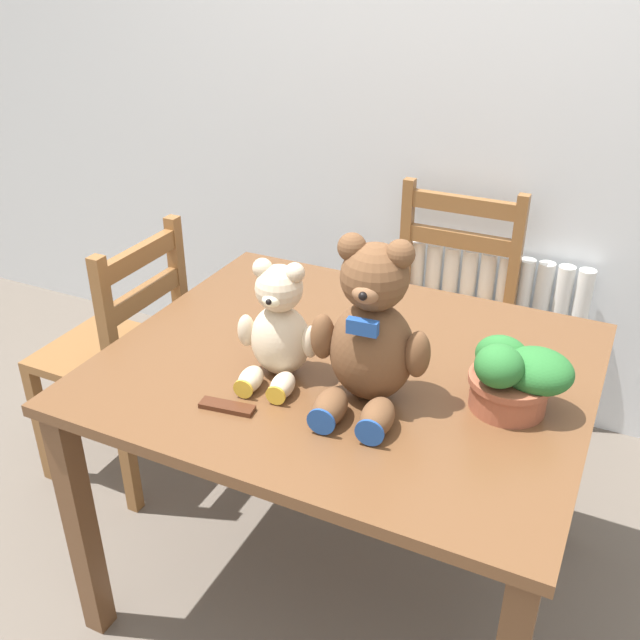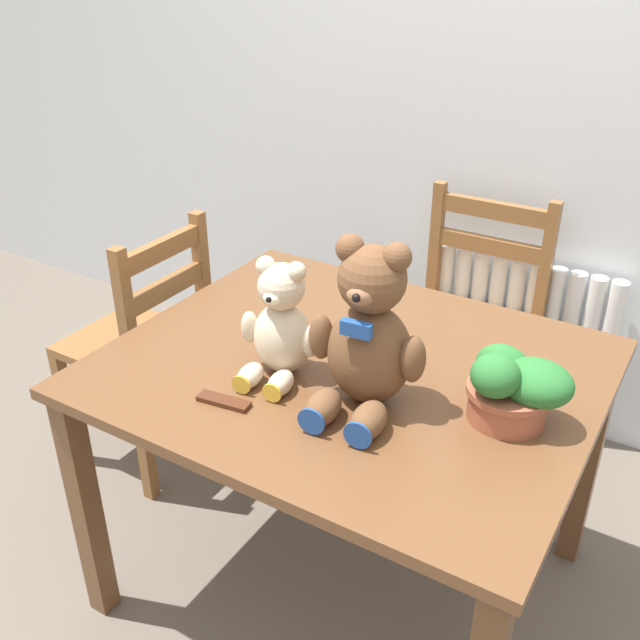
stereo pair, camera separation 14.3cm
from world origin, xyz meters
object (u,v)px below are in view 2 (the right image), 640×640
at_px(teddy_bear_left, 280,326).
at_px(potted_plant, 514,387).
at_px(wooden_chair_behind, 470,322).
at_px(wooden_chair_side, 143,346).
at_px(chocolate_bar, 224,401).
at_px(teddy_bear_right, 368,337).

bearing_deg(teddy_bear_left, potted_plant, -176.17).
bearing_deg(potted_plant, wooden_chair_behind, 114.31).
xyz_separation_m(wooden_chair_behind, wooden_chair_side, (-0.89, -0.73, -0.01)).
height_order(teddy_bear_left, chocolate_bar, teddy_bear_left).
distance_m(teddy_bear_left, teddy_bear_right, 0.24).
xyz_separation_m(wooden_chair_side, potted_plant, (1.30, -0.16, 0.38)).
height_order(wooden_chair_side, teddy_bear_left, teddy_bear_left).
distance_m(wooden_chair_side, teddy_bear_left, 0.91).
bearing_deg(wooden_chair_side, wooden_chair_behind, -50.71).
bearing_deg(wooden_chair_behind, teddy_bear_left, 82.31).
distance_m(teddy_bear_right, potted_plant, 0.33).
bearing_deg(wooden_chair_behind, wooden_chair_side, 39.29).
distance_m(teddy_bear_left, chocolate_bar, 0.22).
xyz_separation_m(teddy_bear_left, potted_plant, (0.54, 0.10, -0.04)).
relative_size(teddy_bear_left, chocolate_bar, 2.32).
distance_m(wooden_chair_behind, wooden_chair_side, 1.15).
distance_m(potted_plant, chocolate_bar, 0.64).
xyz_separation_m(teddy_bear_right, chocolate_bar, (-0.27, -0.18, -0.16)).
bearing_deg(wooden_chair_behind, potted_plant, 114.31).
height_order(teddy_bear_right, chocolate_bar, teddy_bear_right).
bearing_deg(wooden_chair_behind, teddy_bear_right, 95.72).
bearing_deg(teddy_bear_left, wooden_chair_side, -25.92).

